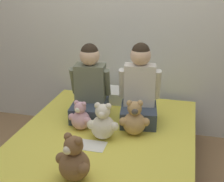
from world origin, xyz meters
TOP-DOWN VIEW (x-y plane):
  - wall_behind_bed at (0.00, 1.12)m, footprint 8.00×0.06m
  - bed at (0.00, 0.00)m, footprint 1.39×2.00m
  - child_on_left at (-0.22, 0.46)m, footprint 0.36×0.42m
  - child_on_right at (0.21, 0.46)m, footprint 0.36×0.38m
  - teddy_bear_held_by_left_child at (-0.21, 0.19)m, footprint 0.20×0.15m
  - teddy_bear_held_by_right_child at (0.22, 0.21)m, footprint 0.23×0.18m
  - teddy_bear_between_children at (0.00, 0.09)m, footprint 0.24×0.18m
  - teddy_bear_at_foot_of_bed at (-0.03, -0.44)m, footprint 0.24×0.19m
  - pillow_at_headboard at (0.00, 0.84)m, footprint 0.49×0.26m
  - sign_card at (-0.05, -0.04)m, footprint 0.21×0.15m

SIDE VIEW (x-z plane):
  - bed at x=0.00m, z-range 0.00..0.41m
  - sign_card at x=-0.05m, z-range 0.42..0.42m
  - pillow_at_headboard at x=0.00m, z-range 0.42..0.53m
  - teddy_bear_held_by_left_child at x=-0.21m, z-range 0.40..0.64m
  - teddy_bear_held_by_right_child at x=0.22m, z-range 0.39..0.68m
  - teddy_bear_between_children at x=0.00m, z-range 0.39..0.68m
  - teddy_bear_at_foot_of_bed at x=-0.03m, z-range 0.39..0.70m
  - child_on_left at x=-0.22m, z-range 0.36..1.00m
  - child_on_right at x=0.21m, z-range 0.36..1.03m
  - wall_behind_bed at x=0.00m, z-range 0.00..2.50m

